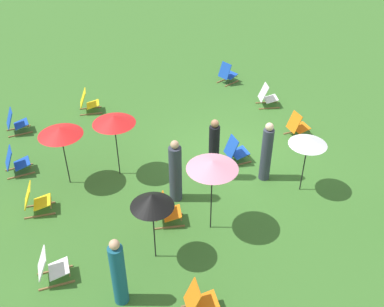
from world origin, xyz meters
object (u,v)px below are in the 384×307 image
Objects in this scene: deckchair_8 at (227,74)px; person_3 at (118,273)px; umbrella_4 at (308,141)px; umbrella_1 at (212,165)px; umbrella_0 at (60,131)px; person_0 at (175,172)px; person_1 at (266,153)px; deckchair_9 at (200,302)px; person_2 at (214,151)px; deckchair_3 at (235,151)px; deckchair_10 at (15,122)px; deckchair_0 at (166,211)px; deckchair_6 at (297,126)px; deckchair_11 at (16,162)px; umbrella_2 at (114,120)px; umbrella_3 at (152,200)px; deckchair_5 at (35,200)px; deckchair_1 at (88,102)px; deckchair_12 at (51,267)px; deckchair_2 at (267,97)px.

deckchair_8 is 10.51m from person_3.
umbrella_1 is at bearing 95.54° from umbrella_4.
person_3 is (-4.33, -0.14, -0.85)m from umbrella_0.
person_1 is at bearing -131.39° from person_0.
umbrella_1 reaches higher than deckchair_9.
deckchair_3 is at bearing -27.45° from person_2.
deckchair_10 is 0.48× the size of person_3.
deckchair_0 and deckchair_6 have the same top height.
umbrella_4 is (-0.34, -3.77, 1.21)m from deckchair_0.
umbrella_2 is (-1.26, -2.63, 1.41)m from deckchair_11.
person_1 is at bearing -69.09° from person_3.
umbrella_3 is at bearing 161.58° from deckchair_0.
person_0 is at bearing -97.84° from person_1.
deckchair_3 is at bearing -82.42° from deckchair_5.
umbrella_2 reaches higher than deckchair_10.
person_0 is at bearing -127.39° from umbrella_0.
deckchair_3 is at bearing 101.46° from deckchair_6.
deckchair_10 is 0.47× the size of umbrella_0.
person_0 is (-1.84, -2.41, -0.82)m from umbrella_0.
umbrella_0 is at bearing 40.64° from umbrella_1.
person_0 reaches higher than deckchair_9.
deckchair_9 is at bearing 131.75° from deckchair_6.
deckchair_8 is at bearing 4.75° from deckchair_6.
deckchair_10 is 0.45× the size of umbrella_3.
deckchair_9 is at bearing -164.64° from umbrella_0.
deckchair_1 is at bearing 19.55° from deckchair_0.
person_1 is at bearing -69.31° from umbrella_3.
deckchair_6 is at bearing -38.04° from person_2.
deckchair_6 is 1.00× the size of deckchair_12.
deckchair_9 is at bearing -168.16° from deckchair_1.
umbrella_3 is 1.07× the size of person_3.
deckchair_5 is at bearing 129.56° from umbrella_0.
person_2 reaches higher than umbrella_4.
deckchair_12 is 6.77m from umbrella_4.
deckchair_3 is 3.25m from umbrella_1.
deckchair_10 is at bearing 66.21° from deckchair_6.
person_0 is 2.59m from person_1.
umbrella_3 is 1.59m from person_3.
deckchair_0 is 0.47× the size of umbrella_3.
deckchair_9 is 1.69m from person_3.
deckchair_11 is 0.44× the size of umbrella_2.
umbrella_4 reaches higher than deckchair_6.
umbrella_0 is 0.95× the size of person_2.
person_2 reaches higher than umbrella_3.
deckchair_11 is at bearing 8.59° from deckchair_12.
deckchair_3 is 0.48× the size of person_3.
deckchair_2 is at bearing -21.34° from umbrella_4.
umbrella_4 reaches higher than deckchair_12.
person_2 is (1.74, -0.96, -1.00)m from umbrella_1.
person_2 is at bearing -118.68° from umbrella_2.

